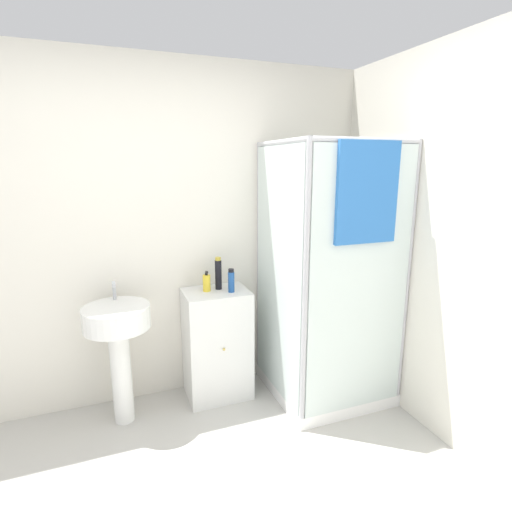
# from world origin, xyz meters

# --- Properties ---
(wall_back) EXTENTS (6.40, 0.06, 2.50)m
(wall_back) POSITION_xyz_m (0.00, 1.70, 1.25)
(wall_back) COLOR silver
(wall_back) RESTS_ON ground_plane
(shower_enclosure) EXTENTS (0.83, 0.86, 1.93)m
(shower_enclosure) POSITION_xyz_m (1.20, 1.17, 0.57)
(shower_enclosure) COLOR white
(shower_enclosure) RESTS_ON ground_plane
(vanity_cabinet) EXTENTS (0.48, 0.39, 0.85)m
(vanity_cabinet) POSITION_xyz_m (0.44, 1.48, 0.42)
(vanity_cabinet) COLOR silver
(vanity_cabinet) RESTS_ON ground_plane
(sink) EXTENTS (0.44, 0.44, 0.98)m
(sink) POSITION_xyz_m (-0.26, 1.40, 0.64)
(sink) COLOR white
(sink) RESTS_ON ground_plane
(soap_dispenser) EXTENTS (0.06, 0.06, 0.15)m
(soap_dispenser) POSITION_xyz_m (0.38, 1.51, 0.91)
(soap_dispenser) COLOR yellow
(soap_dispenser) RESTS_ON vanity_cabinet
(shampoo_bottle_tall_black) EXTENTS (0.05, 0.05, 0.25)m
(shampoo_bottle_tall_black) POSITION_xyz_m (0.48, 1.52, 0.97)
(shampoo_bottle_tall_black) COLOR black
(shampoo_bottle_tall_black) RESTS_ON vanity_cabinet
(shampoo_bottle_blue) EXTENTS (0.05, 0.05, 0.18)m
(shampoo_bottle_blue) POSITION_xyz_m (0.55, 1.42, 0.93)
(shampoo_bottle_blue) COLOR #1E4C93
(shampoo_bottle_blue) RESTS_ON vanity_cabinet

